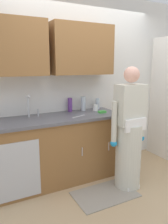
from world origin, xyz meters
The scene contains 13 objects.
ground_plane centered at (0.00, 0.00, 0.00)m, with size 9.00×9.00×0.00m, color tan.
kitchen_wall_with_uppers centered at (-0.14, 0.99, 1.48)m, with size 4.80×0.44×2.70m.
counter_cabinet centered at (-0.55, 0.70, 0.45)m, with size 1.90×0.62×0.90m.
countertop centered at (-0.55, 0.70, 0.92)m, with size 1.96×0.66×0.04m, color #595960.
sink centered at (-0.81, 0.71, 0.93)m, with size 0.50×0.36×0.35m.
person_at_sink centered at (0.28, 0.10, 0.69)m, with size 0.55×0.34×1.62m.
floor_mat centered at (-0.11, 0.05, 0.01)m, with size 0.80×0.50×0.01m, color gray.
bottle_cleaner_spray centered at (-0.20, 0.93, 1.04)m, with size 0.07×0.07×0.21m, color #66388C.
bottle_water_tall centered at (0.01, 0.90, 1.05)m, with size 0.07×0.07×0.22m, color silver.
bottle_soap centered at (0.28, 0.92, 1.03)m, with size 0.06×0.06×0.17m, color silver.
cup_by_sink centered at (0.17, 0.79, 0.99)m, with size 0.08×0.08×0.09m, color white.
knife_on_counter centered at (-0.23, 0.57, 0.94)m, with size 0.24×0.02×0.01m, color silver.
sponge centered at (0.19, 0.62, 0.96)m, with size 0.11×0.07×0.03m, color #4CBF4C.
Camera 1 is at (-1.53, -2.10, 1.64)m, focal length 35.43 mm.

